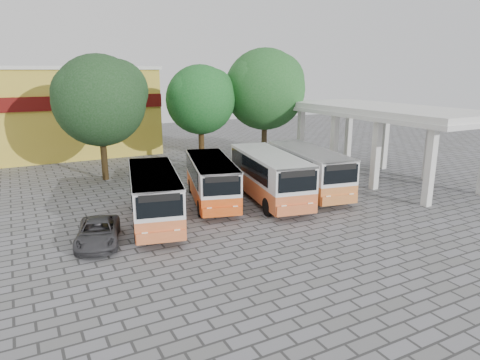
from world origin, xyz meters
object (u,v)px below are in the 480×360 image
bus_far_left (154,194)px  bus_far_right (308,168)px  bus_centre_right (269,174)px  bus_centre_left (211,178)px  parked_car (98,233)px

bus_far_left → bus_far_right: bus_far_right is taller
bus_centre_right → bus_far_right: (3.20, 0.29, -0.03)m
bus_centre_right → bus_centre_left: bearing=169.6°
bus_centre_right → bus_far_right: bus_centre_right is taller
bus_far_left → parked_car: bearing=-141.0°
bus_far_right → bus_far_left: bearing=-165.6°
bus_far_right → parked_car: 14.20m
bus_centre_right → parked_car: bus_centre_right is taller
bus_centre_left → bus_centre_right: (3.36, -1.27, 0.16)m
bus_far_left → parked_car: bus_far_left is taller
bus_far_left → bus_far_right: bearing=17.2°
bus_far_left → parked_car: size_ratio=2.01×
bus_centre_left → bus_centre_right: 3.59m
bus_far_right → parked_car: bus_far_right is taller
bus_centre_left → parked_car: (-7.38, -3.42, -1.01)m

